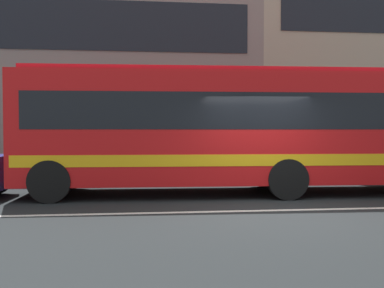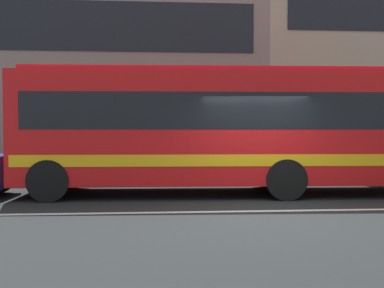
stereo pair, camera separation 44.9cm
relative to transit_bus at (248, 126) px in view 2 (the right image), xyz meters
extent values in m
plane|color=black|center=(-0.05, -2.50, -1.79)|extent=(160.00, 160.00, 0.00)
cube|color=silver|center=(-0.05, -2.50, -1.79)|extent=(60.00, 0.16, 0.01)
cube|color=gray|center=(-6.68, 12.30, 3.36)|extent=(18.03, 10.99, 10.30)
cube|color=black|center=(-6.68, 6.79, 4.18)|extent=(16.59, 0.04, 2.06)
cube|color=red|center=(0.00, 0.00, -0.05)|extent=(11.92, 2.88, 2.78)
cube|color=black|center=(0.00, 0.00, 0.37)|extent=(11.21, 2.88, 0.89)
cube|color=gold|center=(0.00, 0.00, -0.82)|extent=(11.68, 2.90, 0.28)
cube|color=red|center=(0.00, 0.00, 1.40)|extent=(11.43, 2.47, 0.12)
cube|color=black|center=(-5.93, 0.20, 0.37)|extent=(0.10, 2.09, 0.98)
cylinder|color=black|center=(-4.96, -0.98, -1.29)|extent=(1.01, 0.31, 1.00)
cylinder|color=black|center=(-4.88, 1.31, -1.29)|extent=(1.01, 0.31, 1.00)
cylinder|color=black|center=(0.70, -1.17, -1.29)|extent=(1.01, 0.31, 1.00)
cylinder|color=black|center=(0.78, 1.12, -1.29)|extent=(1.01, 0.31, 1.00)
cylinder|color=black|center=(-6.64, 0.59, -1.47)|extent=(0.65, 0.26, 0.64)
camera|label=1|loc=(-2.77, -11.31, -0.08)|focal=40.41mm
camera|label=2|loc=(-2.32, -11.35, -0.08)|focal=40.41mm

